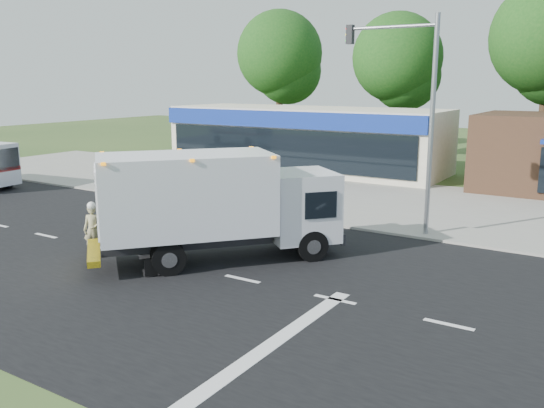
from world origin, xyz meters
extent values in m
plane|color=#385123|center=(0.00, 0.00, 0.00)|extent=(120.00, 120.00, 0.00)
cube|color=black|center=(0.00, 0.00, 0.00)|extent=(60.00, 14.00, 0.02)
cube|color=gray|center=(0.00, 8.20, 0.06)|extent=(60.00, 2.40, 0.12)
cube|color=gray|center=(0.00, 14.00, 0.01)|extent=(60.00, 9.00, 0.02)
cube|color=silver|center=(-9.00, 0.00, 0.02)|extent=(1.20, 0.15, 0.01)
cube|color=silver|center=(-6.00, 0.00, 0.02)|extent=(1.20, 0.15, 0.01)
cube|color=silver|center=(-3.00, 0.00, 0.02)|extent=(1.20, 0.15, 0.01)
cube|color=silver|center=(0.00, 0.00, 0.02)|extent=(1.20, 0.15, 0.01)
cube|color=silver|center=(3.00, 0.00, 0.02)|extent=(1.20, 0.15, 0.01)
cube|color=silver|center=(6.00, 0.00, 0.02)|extent=(1.20, 0.15, 0.01)
cube|color=silver|center=(3.00, -3.00, 0.02)|extent=(0.40, 7.00, 0.01)
cube|color=black|center=(-2.39, 0.40, 0.74)|extent=(4.28, 4.72, 0.37)
cube|color=silver|center=(0.07, 3.26, 1.65)|extent=(3.12, 3.11, 2.23)
cube|color=black|center=(0.73, 4.03, 1.86)|extent=(1.64, 1.44, 0.96)
cube|color=white|center=(-2.39, 0.40, 2.23)|extent=(5.41, 5.70, 2.50)
cube|color=silver|center=(-4.14, -1.63, 2.18)|extent=(1.65, 1.44, 2.02)
cube|color=yellow|center=(-4.27, -1.77, 0.59)|extent=(2.18, 1.95, 0.19)
cube|color=orange|center=(-2.39, 0.40, 3.46)|extent=(5.30, 5.56, 0.09)
cylinder|color=black|center=(-0.66, 3.96, 0.51)|extent=(0.91, 0.98, 1.02)
cylinder|color=black|center=(0.87, 2.64, 0.51)|extent=(0.91, 0.98, 1.02)
cylinder|color=black|center=(-3.68, 0.53, 0.51)|extent=(0.91, 0.98, 1.02)
cylinder|color=black|center=(-2.07, -0.86, 0.51)|extent=(0.91, 0.98, 1.02)
imported|color=tan|center=(-5.67, -0.58, 0.84)|extent=(0.73, 0.68, 1.68)
sphere|color=white|center=(-5.67, -0.58, 1.65)|extent=(0.28, 0.28, 0.28)
cylinder|color=black|center=(-19.42, 5.32, 0.44)|extent=(0.90, 0.37, 0.88)
cube|color=beige|center=(-9.00, 20.00, 2.00)|extent=(18.00, 6.00, 4.00)
cube|color=navy|center=(-9.00, 16.95, 3.40)|extent=(18.00, 0.30, 1.00)
cube|color=black|center=(-9.00, 16.95, 1.60)|extent=(17.00, 0.12, 2.40)
cylinder|color=gray|center=(3.00, 7.60, 4.00)|extent=(0.18, 0.18, 8.00)
cylinder|color=gray|center=(1.30, 7.60, 7.60)|extent=(3.40, 0.12, 0.12)
cube|color=black|center=(-0.30, 7.60, 7.40)|extent=(0.25, 0.25, 0.70)
cylinder|color=#332114|center=(-16.00, 28.00, 3.67)|extent=(0.56, 0.56, 7.35)
sphere|color=#154614|center=(-16.00, 28.00, 7.88)|extent=(6.93, 6.93, 6.93)
sphere|color=#154614|center=(-15.50, 28.50, 6.51)|extent=(5.46, 5.46, 5.46)
cylinder|color=#332114|center=(-6.00, 28.00, 3.43)|extent=(0.56, 0.56, 6.86)
sphere|color=#154614|center=(-6.00, 28.00, 7.35)|extent=(6.47, 6.47, 6.47)
sphere|color=#154614|center=(-5.50, 28.50, 6.08)|extent=(5.10, 5.10, 5.10)
cylinder|color=#332114|center=(4.00, 28.00, 3.92)|extent=(0.56, 0.56, 7.84)
camera|label=1|loc=(9.28, -13.03, 5.68)|focal=38.00mm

